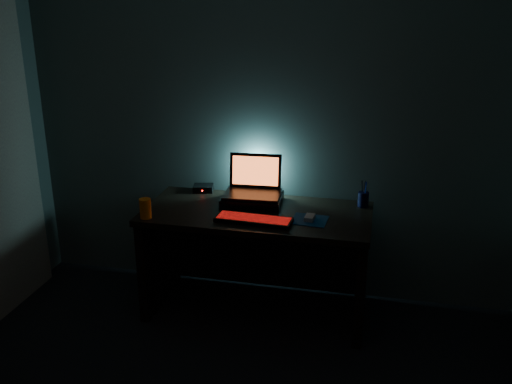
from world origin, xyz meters
TOP-DOWN VIEW (x-y plane):
  - room at (0.00, 0.00)m, footprint 3.50×4.00m
  - desk at (0.00, 1.67)m, footprint 1.50×0.70m
  - curtain at (-1.71, 1.42)m, footprint 0.06×0.65m
  - riser at (-0.06, 1.75)m, footprint 0.42×0.32m
  - laptop at (-0.06, 1.80)m, footprint 0.39×0.30m
  - keyboard at (0.02, 1.43)m, footprint 0.49×0.18m
  - mousepad at (0.36, 1.53)m, footprint 0.23×0.22m
  - mouse at (0.36, 1.53)m, footprint 0.06×0.10m
  - pen_cup at (0.68, 1.86)m, footprint 0.09×0.09m
  - juice_glass at (-0.67, 1.35)m, footprint 0.08×0.08m
  - router at (-0.47, 1.92)m, footprint 0.16×0.14m

SIDE VIEW (x-z plane):
  - desk at x=0.00m, z-range 0.12..0.87m
  - mousepad at x=0.36m, z-range 0.75..0.75m
  - keyboard at x=0.02m, z-range 0.75..0.78m
  - mouse at x=0.36m, z-range 0.75..0.78m
  - router at x=-0.47m, z-range 0.75..0.80m
  - riser at x=-0.06m, z-range 0.75..0.81m
  - pen_cup at x=0.68m, z-range 0.75..0.85m
  - juice_glass at x=-0.67m, z-range 0.75..0.88m
  - laptop at x=-0.06m, z-range 0.74..1.00m
  - curtain at x=-1.71m, z-range 0.00..2.30m
  - room at x=0.00m, z-range 0.00..2.50m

